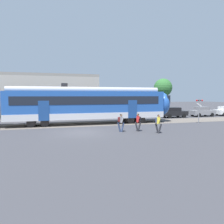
{
  "coord_description": "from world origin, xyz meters",
  "views": [
    {
      "loc": [
        -2.78,
        -19.43,
        3.36
      ],
      "look_at": [
        3.66,
        2.6,
        1.6
      ],
      "focal_mm": 35.0,
      "sensor_mm": 36.0,
      "label": 1
    }
  ],
  "objects_px": {
    "pedestrian_grey": "(121,121)",
    "pedestrian_yellow": "(158,122)",
    "commuter_train": "(9,106)",
    "crossing_signal": "(199,107)",
    "pedestrian_red": "(138,121)",
    "parked_car_black": "(174,112)",
    "parked_car_grey": "(202,111)"
  },
  "relations": [
    {
      "from": "pedestrian_grey",
      "to": "pedestrian_yellow",
      "type": "distance_m",
      "value": 3.38
    },
    {
      "from": "commuter_train",
      "to": "crossing_signal",
      "type": "xyz_separation_m",
      "value": [
        21.23,
        -3.28,
        -0.24
      ]
    },
    {
      "from": "pedestrian_yellow",
      "to": "crossing_signal",
      "type": "height_order",
      "value": "crossing_signal"
    },
    {
      "from": "commuter_train",
      "to": "pedestrian_red",
      "type": "bearing_deg",
      "value": -28.12
    },
    {
      "from": "parked_car_black",
      "to": "pedestrian_yellow",
      "type": "bearing_deg",
      "value": -127.3
    },
    {
      "from": "pedestrian_red",
      "to": "crossing_signal",
      "type": "distance_m",
      "value": 9.74
    },
    {
      "from": "pedestrian_red",
      "to": "parked_car_black",
      "type": "bearing_deg",
      "value": 45.07
    },
    {
      "from": "pedestrian_red",
      "to": "pedestrian_yellow",
      "type": "bearing_deg",
      "value": -48.01
    },
    {
      "from": "parked_car_grey",
      "to": "pedestrian_red",
      "type": "bearing_deg",
      "value": -145.82
    },
    {
      "from": "commuter_train",
      "to": "pedestrian_red",
      "type": "height_order",
      "value": "commuter_train"
    },
    {
      "from": "crossing_signal",
      "to": "pedestrian_yellow",
      "type": "bearing_deg",
      "value": -149.53
    },
    {
      "from": "pedestrian_red",
      "to": "commuter_train",
      "type": "bearing_deg",
      "value": 151.88
    },
    {
      "from": "parked_car_black",
      "to": "crossing_signal",
      "type": "bearing_deg",
      "value": -98.26
    },
    {
      "from": "commuter_train",
      "to": "pedestrian_red",
      "type": "distance_m",
      "value": 13.74
    },
    {
      "from": "pedestrian_yellow",
      "to": "crossing_signal",
      "type": "bearing_deg",
      "value": 30.47
    },
    {
      "from": "pedestrian_yellow",
      "to": "parked_car_black",
      "type": "relative_size",
      "value": 0.41
    },
    {
      "from": "parked_car_black",
      "to": "pedestrian_red",
      "type": "bearing_deg",
      "value": -134.93
    },
    {
      "from": "pedestrian_grey",
      "to": "pedestrian_yellow",
      "type": "relative_size",
      "value": 1.0
    },
    {
      "from": "pedestrian_grey",
      "to": "crossing_signal",
      "type": "bearing_deg",
      "value": 15.7
    },
    {
      "from": "pedestrian_yellow",
      "to": "parked_car_black",
      "type": "bearing_deg",
      "value": 52.7
    },
    {
      "from": "commuter_train",
      "to": "pedestrian_yellow",
      "type": "xyz_separation_m",
      "value": [
        13.37,
        -7.9,
        -1.26
      ]
    },
    {
      "from": "pedestrian_yellow",
      "to": "parked_car_grey",
      "type": "xyz_separation_m",
      "value": [
        14.24,
        12.01,
        -0.21
      ]
    },
    {
      "from": "pedestrian_grey",
      "to": "crossing_signal",
      "type": "relative_size",
      "value": 0.56
    },
    {
      "from": "commuter_train",
      "to": "parked_car_grey",
      "type": "height_order",
      "value": "commuter_train"
    },
    {
      "from": "commuter_train",
      "to": "parked_car_black",
      "type": "height_order",
      "value": "commuter_train"
    },
    {
      "from": "pedestrian_grey",
      "to": "parked_car_grey",
      "type": "xyz_separation_m",
      "value": [
        17.23,
        10.43,
        -0.21
      ]
    },
    {
      "from": "commuter_train",
      "to": "pedestrian_grey",
      "type": "bearing_deg",
      "value": -31.35
    },
    {
      "from": "commuter_train",
      "to": "parked_car_black",
      "type": "relative_size",
      "value": 9.44
    },
    {
      "from": "pedestrian_red",
      "to": "parked_car_black",
      "type": "height_order",
      "value": "pedestrian_red"
    },
    {
      "from": "pedestrian_red",
      "to": "parked_car_black",
      "type": "distance_m",
      "value": 14.41
    },
    {
      "from": "pedestrian_grey",
      "to": "parked_car_grey",
      "type": "distance_m",
      "value": 20.14
    },
    {
      "from": "pedestrian_grey",
      "to": "pedestrian_red",
      "type": "relative_size",
      "value": 1.0
    }
  ]
}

